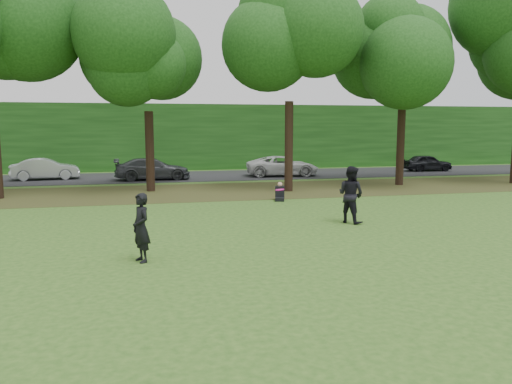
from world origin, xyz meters
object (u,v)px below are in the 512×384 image
player_right (351,195)px  frisbee (280,190)px  seated_person (280,193)px  player_left (141,228)px

player_right → frisbee: (-2.94, -1.28, 0.42)m
player_right → seated_person: 5.78m
player_left → frisbee: size_ratio=4.56×
frisbee → seated_person: bearing=74.3°
player_left → player_right: player_right is taller
player_right → seated_person: (-0.99, 5.65, -0.69)m
frisbee → player_left: bearing=-151.8°
player_right → frisbee: size_ratio=5.24×
player_right → seated_person: player_right is taller
player_right → frisbee: bearing=80.3°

